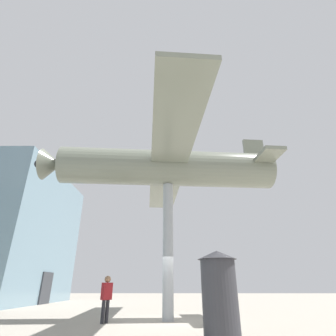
% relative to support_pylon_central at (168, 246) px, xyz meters
% --- Properties ---
extents(ground_plane, '(80.00, 80.00, 0.00)m').
position_rel_support_pylon_central_xyz_m(ground_plane, '(0.00, 0.00, -2.97)').
color(ground_plane, gray).
extents(support_pylon_central, '(0.48, 0.48, 5.94)m').
position_rel_support_pylon_central_xyz_m(support_pylon_central, '(0.00, 0.00, 0.00)').
color(support_pylon_central, '#999EA3').
rests_on(support_pylon_central, ground_plane).
extents(suspended_airplane, '(14.61, 12.05, 2.76)m').
position_rel_support_pylon_central_xyz_m(suspended_airplane, '(-0.02, 0.18, 3.90)').
color(suspended_airplane, slate).
rests_on(suspended_airplane, support_pylon_central).
extents(visitor_person, '(0.44, 0.44, 1.70)m').
position_rel_support_pylon_central_xyz_m(visitor_person, '(-0.73, 2.45, -1.99)').
color(visitor_person, '#232328').
rests_on(visitor_person, ground_plane).
extents(info_kiosk, '(1.14, 1.14, 2.29)m').
position_rel_support_pylon_central_xyz_m(info_kiosk, '(-4.17, -1.47, -1.79)').
color(info_kiosk, '#333338').
rests_on(info_kiosk, ground_plane).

